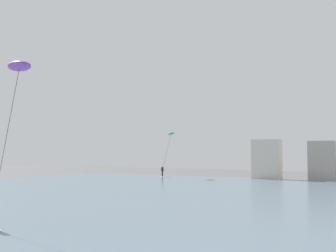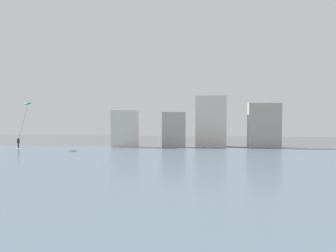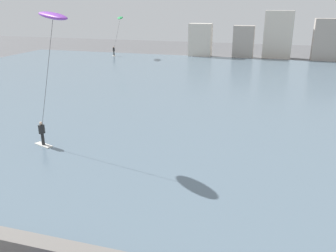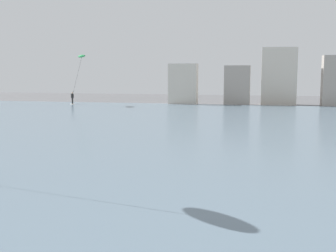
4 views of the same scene
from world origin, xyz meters
name	(u,v)px [view 2 (image 2 of 4)]	position (x,y,z in m)	size (l,w,h in m)	color
water_bay	(176,182)	(0.00, 30.46, 0.05)	(84.00, 52.00, 0.10)	slate
far_shore_buildings	(203,125)	(2.33, 57.70, 3.32)	(25.10, 3.98, 7.80)	beige
kitesurfer_green	(27,108)	(-22.55, 52.08, 5.98)	(3.17, 3.21, 6.80)	silver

